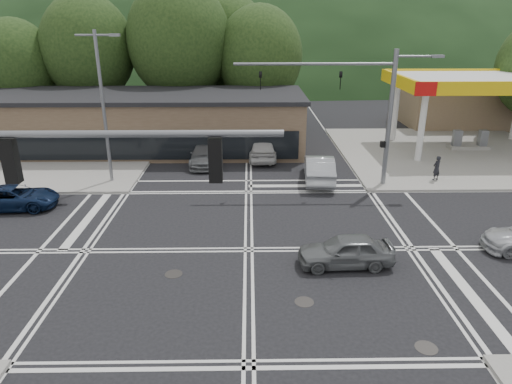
{
  "coord_description": "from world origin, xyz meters",
  "views": [
    {
      "loc": [
        0.05,
        -17.89,
        9.52
      ],
      "look_at": [
        0.38,
        3.5,
        1.4
      ],
      "focal_mm": 32.0,
      "sensor_mm": 36.0,
      "label": 1
    }
  ],
  "objects_px": {
    "car_queue_a": "(319,168)",
    "car_queue_b": "(262,148)",
    "car_grey_center": "(346,251)",
    "car_northbound": "(205,154)",
    "car_blue_west": "(14,198)",
    "pedestrian": "(437,168)"
  },
  "relations": [
    {
      "from": "car_queue_a",
      "to": "car_northbound",
      "type": "relative_size",
      "value": 1.03
    },
    {
      "from": "car_northbound",
      "to": "pedestrian",
      "type": "height_order",
      "value": "pedestrian"
    },
    {
      "from": "car_northbound",
      "to": "pedestrian",
      "type": "relative_size",
      "value": 3.14
    },
    {
      "from": "car_queue_a",
      "to": "car_northbound",
      "type": "xyz_separation_m",
      "value": [
        -7.47,
        3.69,
        -0.12
      ]
    },
    {
      "from": "car_northbound",
      "to": "car_queue_b",
      "type": "bearing_deg",
      "value": 13.84
    },
    {
      "from": "car_queue_a",
      "to": "car_queue_b",
      "type": "bearing_deg",
      "value": -50.1
    },
    {
      "from": "pedestrian",
      "to": "car_grey_center",
      "type": "bearing_deg",
      "value": 24.18
    },
    {
      "from": "car_grey_center",
      "to": "car_northbound",
      "type": "relative_size",
      "value": 0.81
    },
    {
      "from": "car_queue_b",
      "to": "car_blue_west",
      "type": "bearing_deg",
      "value": 34.46
    },
    {
      "from": "car_queue_a",
      "to": "pedestrian",
      "type": "height_order",
      "value": "pedestrian"
    },
    {
      "from": "car_grey_center",
      "to": "pedestrian",
      "type": "xyz_separation_m",
      "value": [
        7.66,
        10.16,
        0.26
      ]
    },
    {
      "from": "car_queue_b",
      "to": "car_northbound",
      "type": "distance_m",
      "value": 4.23
    },
    {
      "from": "car_queue_a",
      "to": "car_blue_west",
      "type": "bearing_deg",
      "value": 18.9
    },
    {
      "from": "car_grey_center",
      "to": "car_queue_a",
      "type": "bearing_deg",
      "value": 175.1
    },
    {
      "from": "car_blue_west",
      "to": "car_queue_a",
      "type": "height_order",
      "value": "car_queue_a"
    },
    {
      "from": "car_queue_b",
      "to": "car_northbound",
      "type": "bearing_deg",
      "value": 16.38
    },
    {
      "from": "car_queue_a",
      "to": "car_queue_b",
      "type": "height_order",
      "value": "car_queue_b"
    },
    {
      "from": "car_blue_west",
      "to": "pedestrian",
      "type": "height_order",
      "value": "pedestrian"
    },
    {
      "from": "car_queue_b",
      "to": "car_northbound",
      "type": "height_order",
      "value": "car_queue_b"
    },
    {
      "from": "car_queue_a",
      "to": "car_northbound",
      "type": "height_order",
      "value": "car_queue_a"
    },
    {
      "from": "car_blue_west",
      "to": "car_queue_a",
      "type": "bearing_deg",
      "value": -80.55
    },
    {
      "from": "car_queue_b",
      "to": "pedestrian",
      "type": "xyz_separation_m",
      "value": [
        10.63,
        -5.23,
        0.09
      ]
    }
  ]
}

